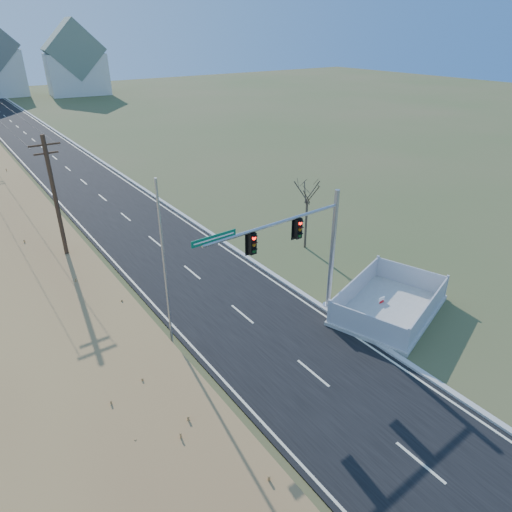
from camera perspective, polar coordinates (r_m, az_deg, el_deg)
The scene contains 10 objects.
ground at distance 23.43m, azimuth 3.82°, elevation -11.87°, with size 260.00×260.00×0.00m, color #405227.
road at distance 66.72m, azimuth -24.67°, elevation 11.79°, with size 8.00×180.00×0.06m, color black.
curb at distance 67.57m, azimuth -21.23°, elevation 12.62°, with size 0.30×180.00×0.18m, color #B2AFA8.
utility_pole_near at distance 31.14m, azimuth -23.65°, elevation 5.91°, with size 1.80×0.26×9.00m.
condo_ne at distance 122.48m, azimuth -21.62°, elevation 21.46°, with size 14.12×10.51×16.52m.
traffic_signal_mast at distance 23.66m, azimuth 6.54°, elevation 1.01°, with size 8.97×0.77×7.14m.
fence_enclosure at distance 27.18m, azimuth 16.26°, elevation -6.20°, with size 7.87×6.52×1.55m.
open_sign at distance 27.56m, azimuth 15.38°, elevation -5.54°, with size 0.48×0.08×0.59m.
flagpole at distance 21.58m, azimuth -11.06°, elevation -4.41°, with size 0.41×0.41×9.06m.
bare_tree at distance 32.27m, azimuth 6.49°, elevation 8.16°, with size 2.06×2.06×5.45m.
Camera 1 is at (-11.76, -14.04, 14.61)m, focal length 32.00 mm.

